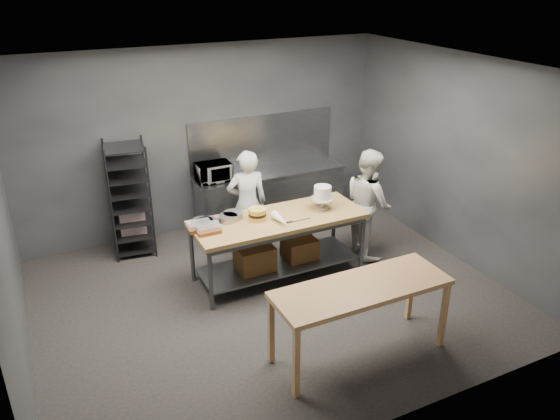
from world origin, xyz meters
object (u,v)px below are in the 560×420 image
(chef_behind, at_px, (247,204))
(microwave, at_px, (214,172))
(speed_rack, at_px, (130,200))
(layer_cake, at_px, (257,214))
(near_counter, at_px, (361,293))
(frosted_cake_stand, at_px, (322,194))
(chef_right, at_px, (368,203))
(work_table, at_px, (277,240))

(chef_behind, bearing_deg, microwave, -67.80)
(speed_rack, bearing_deg, layer_cake, -48.80)
(near_counter, height_order, frosted_cake_stand, frosted_cake_stand)
(speed_rack, distance_m, chef_right, 3.57)
(microwave, height_order, frosted_cake_stand, frosted_cake_stand)
(speed_rack, xyz_separation_m, frosted_cake_stand, (2.37, -1.65, 0.28))
(speed_rack, bearing_deg, microwave, 3.36)
(chef_right, relative_size, microwave, 3.06)
(microwave, bearing_deg, chef_right, -42.69)
(chef_right, bearing_deg, microwave, 54.60)
(near_counter, relative_size, chef_behind, 1.21)
(near_counter, relative_size, frosted_cake_stand, 5.88)
(work_table, bearing_deg, speed_rack, 134.84)
(speed_rack, height_order, frosted_cake_stand, speed_rack)
(work_table, xyz_separation_m, frosted_cake_stand, (0.72, 0.01, 0.56))
(layer_cake, bearing_deg, microwave, 91.06)
(chef_behind, height_order, frosted_cake_stand, chef_behind)
(chef_behind, distance_m, frosted_cake_stand, 1.19)
(near_counter, height_order, microwave, microwave)
(work_table, bearing_deg, chef_right, 1.91)
(chef_right, distance_m, frosted_cake_stand, 0.88)
(layer_cake, bearing_deg, chef_right, -0.53)
(speed_rack, bearing_deg, chef_right, -26.74)
(work_table, relative_size, chef_behind, 1.45)
(speed_rack, distance_m, microwave, 1.38)
(near_counter, distance_m, speed_rack, 4.00)
(frosted_cake_stand, bearing_deg, work_table, -179.51)
(chef_right, bearing_deg, layer_cake, 96.75)
(speed_rack, bearing_deg, chef_behind, -28.18)
(chef_behind, relative_size, microwave, 3.05)
(speed_rack, bearing_deg, near_counter, -64.04)
(chef_behind, xyz_separation_m, layer_cake, (-0.16, -0.76, 0.17))
(frosted_cake_stand, bearing_deg, layer_cake, 176.35)
(chef_behind, bearing_deg, layer_cake, 87.80)
(speed_rack, relative_size, chef_right, 1.06)
(work_table, distance_m, near_counter, 1.95)
(speed_rack, xyz_separation_m, layer_cake, (1.39, -1.59, 0.14))
(work_table, distance_m, frosted_cake_stand, 0.91)
(speed_rack, relative_size, frosted_cake_stand, 5.15)
(near_counter, bearing_deg, work_table, 92.97)
(chef_behind, bearing_deg, work_table, 106.47)
(frosted_cake_stand, height_order, layer_cake, frosted_cake_stand)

